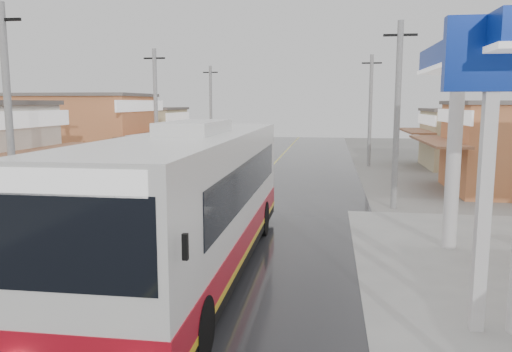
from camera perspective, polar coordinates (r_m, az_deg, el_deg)
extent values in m
cube|color=black|center=(22.98, -2.20, -3.14)|extent=(12.00, 90.00, 0.02)
cube|color=#D8CC4C|center=(22.98, -2.20, -3.11)|extent=(0.15, 90.00, 0.01)
cylinder|color=white|center=(16.67, 21.63, 1.44)|extent=(0.44, 0.44, 5.50)
cube|color=white|center=(10.68, 24.71, -0.97)|extent=(0.25, 0.25, 6.00)
cube|color=navy|center=(10.60, 25.55, 12.49)|extent=(1.80, 0.30, 1.40)
cube|color=silver|center=(13.34, -6.80, -2.00)|extent=(2.75, 12.96, 3.18)
cube|color=black|center=(13.74, -6.68, -8.99)|extent=(2.77, 12.98, 0.32)
cube|color=#A90E1C|center=(13.59, -6.71, -6.81)|extent=(2.79, 13.00, 0.59)
cube|color=yellow|center=(13.69, -6.69, -8.25)|extent=(2.80, 13.01, 0.15)
cube|color=black|center=(13.79, -6.24, -0.16)|extent=(2.78, 10.27, 1.08)
cube|color=black|center=(7.38, -20.00, -7.28)|extent=(2.40, 0.13, 1.40)
cube|color=black|center=(19.49, -1.92, 2.69)|extent=(2.40, 0.13, 1.19)
cube|color=white|center=(7.20, -20.34, -0.64)|extent=(2.20, 0.13, 0.38)
cube|color=silver|center=(13.14, -6.93, 5.55)|extent=(1.31, 3.24, 0.32)
cylinder|color=black|center=(10.17, -20.38, -15.21)|extent=(0.38, 1.19, 1.19)
cylinder|color=black|center=(9.32, -6.72, -16.94)|extent=(0.38, 1.19, 1.19)
cylinder|color=black|center=(17.84, -7.02, -4.58)|extent=(0.38, 1.19, 1.19)
cylinder|color=black|center=(17.37, 0.66, -4.87)|extent=(0.38, 1.19, 1.19)
cube|color=black|center=(7.05, -8.09, -8.02)|extent=(0.08, 0.08, 0.38)
cube|color=silver|center=(30.30, -8.61, 2.80)|extent=(3.35, 8.89, 2.41)
cube|color=navy|center=(30.39, -8.57, 1.27)|extent=(3.40, 8.93, 0.96)
cube|color=black|center=(30.27, -8.62, 3.44)|extent=(3.22, 7.46, 0.87)
cube|color=black|center=(26.43, -12.41, 2.64)|extent=(2.01, 0.37, 1.06)
cylinder|color=black|center=(28.16, -13.04, -0.20)|extent=(0.40, 0.99, 0.96)
cylinder|color=black|center=(27.23, -9.20, -0.38)|extent=(0.40, 0.99, 0.96)
cylinder|color=black|center=(33.65, -8.03, 1.30)|extent=(0.40, 0.99, 0.96)
cylinder|color=black|center=(32.88, -4.72, 1.19)|extent=(0.40, 0.99, 0.96)
cube|color=#26262D|center=(23.48, -25.42, -1.15)|extent=(1.94, 2.48, 1.42)
cube|color=brown|center=(23.37, -25.54, 0.70)|extent=(2.01, 2.55, 0.11)
cylinder|color=black|center=(24.66, -25.15, -2.39)|extent=(0.36, 0.69, 0.66)
cylinder|color=black|center=(22.48, -26.09, -3.43)|extent=(0.30, 0.67, 0.66)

